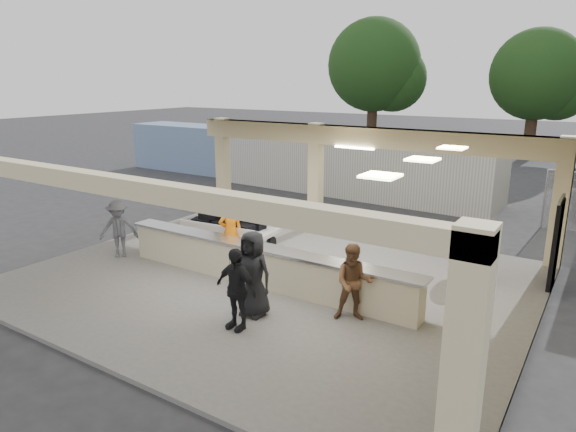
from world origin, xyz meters
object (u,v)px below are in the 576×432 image
Objects in this scene: baggage_counter at (261,265)px; passenger_a at (354,283)px; baggage_handler at (231,232)px; passenger_c at (118,229)px; luggage_cart at (231,224)px; passenger_b at (236,289)px; drum_fan at (466,258)px; passenger_d at (253,274)px; container_white at (350,162)px; container_blue at (210,149)px.

baggage_counter is 2.77m from passenger_a.
baggage_handler is 1.07× the size of passenger_c.
luggage_cart is 3.12m from passenger_c.
passenger_b is at bearing -66.26° from baggage_counter.
drum_fan is 0.57× the size of passenger_b.
container_white is at bearing 106.89° from passenger_d.
baggage_handler reaches higher than passenger_a.
passenger_c is (-2.25, -2.16, 0.02)m from luggage_cart.
container_blue is (-10.17, 10.81, 0.27)m from baggage_handler.
passenger_d is at bearing 89.06° from baggage_handler.
passenger_a is 0.17× the size of container_blue.
passenger_b is at bearing -164.69° from passenger_a.
luggage_cart is 6.48m from drum_fan.
container_blue is (-12.58, 13.05, 0.22)m from passenger_d.
drum_fan is at bearing 62.27° from passenger_b.
passenger_b is (3.17, -3.77, 0.05)m from luggage_cart.
container_blue reaches higher than passenger_c.
baggage_handler is 0.94× the size of passenger_d.
container_blue is at bearing 135.99° from passenger_b.
passenger_c is at bearing -140.95° from luggage_cart.
baggage_handler is (-1.57, 0.81, 0.38)m from baggage_counter.
container_blue is (-14.44, 12.12, 0.32)m from passenger_a.
container_blue is at bearing -94.81° from baggage_handler.
baggage_handler reaches higher than passenger_b.
passenger_d is 0.19× the size of container_blue.
passenger_a is at bearing -39.65° from container_blue.
passenger_b is 0.13× the size of container_white.
passenger_b is 13.60m from container_white.
passenger_a reaches higher than drum_fan.
luggage_cart is at bearing -46.04° from container_blue.
baggage_counter is at bearing -71.98° from container_white.
container_blue is at bearing 128.81° from luggage_cart.
passenger_c is (-5.43, 1.61, -0.03)m from passenger_b.
container_blue is at bearing 78.80° from passenger_c.
container_blue reaches higher than baggage_counter.
passenger_c is at bearing -58.82° from container_blue.
container_white is at bearing 105.44° from baggage_counter.
container_blue reaches higher than passenger_a.
passenger_c is at bearing -123.08° from drum_fan.
passenger_c reaches higher than drum_fan.
passenger_d is (-3.22, -4.54, 0.41)m from drum_fan.
container_white is at bearing -129.92° from baggage_handler.
luggage_cart is at bearing 143.50° from baggage_counter.
passenger_a is (2.71, -0.50, 0.33)m from baggage_counter.
container_white is at bearing -4.34° from container_blue.
container_white reaches higher than passenger_a.
drum_fan is (6.31, 1.45, -0.27)m from luggage_cart.
baggage_handler is at bearing 136.29° from passenger_a.
passenger_c is 0.13× the size of container_white.
passenger_a is at bearing -76.50° from drum_fan.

